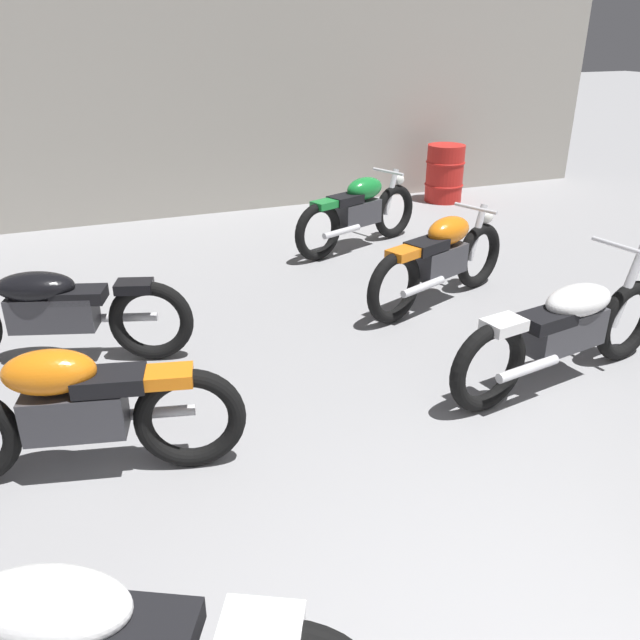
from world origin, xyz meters
name	(u,v)px	position (x,y,z in m)	size (l,w,h in m)	color
back_wall	(173,81)	(0.00, 8.27, 1.80)	(13.47, 0.24, 3.60)	#9E998E
motorcycle_left_row_1	(73,410)	(-1.72, 2.57, 0.46)	(1.94, 0.64, 0.88)	black
motorcycle_left_row_2	(51,310)	(-1.81, 4.17, 0.45)	(2.10, 0.91, 0.97)	black
motorcycle_right_row_1	(566,328)	(1.72, 2.41, 0.45)	(2.16, 0.72, 0.97)	black
motorcycle_right_row_2	(441,258)	(1.67, 4.09, 0.46)	(1.88, 0.82, 0.88)	black
motorcycle_right_row_3	(359,211)	(1.67, 5.94, 0.46)	(1.88, 0.81, 0.88)	black
oil_drum	(445,173)	(3.85, 7.54, 0.43)	(0.59, 0.59, 0.85)	red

